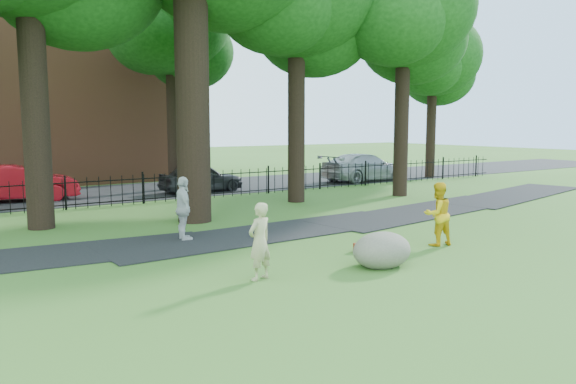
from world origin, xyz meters
TOP-DOWN VIEW (x-y plane):
  - ground at (0.00, 0.00)m, footprint 120.00×120.00m
  - footpath at (1.00, 3.90)m, footprint 36.07×3.85m
  - street at (0.00, 16.00)m, footprint 80.00×7.00m
  - iron_fence at (0.00, 12.00)m, footprint 44.00×0.04m
  - woman at (-1.82, -0.24)m, footprint 0.68×0.54m
  - man at (3.84, -0.03)m, footprint 0.92×0.77m
  - pedestrian at (-1.55, 4.31)m, footprint 0.59×1.11m
  - boulder at (1.07, -0.84)m, footprint 1.79×1.61m
  - backpack at (1.24, -0.93)m, footprint 0.53×0.45m
  - red_bag at (1.61, 0.53)m, footprint 0.37×0.31m
  - red_sedan at (-4.08, 15.48)m, footprint 4.73×1.95m
  - grey_car at (3.59, 14.13)m, footprint 4.04×1.80m
  - silver_car at (13.38, 13.65)m, footprint 5.46×2.41m

SIDE VIEW (x-z plane):
  - ground at x=0.00m, z-range 0.00..0.00m
  - footpath at x=1.00m, z-range -0.01..0.01m
  - street at x=0.00m, z-range -0.01..0.01m
  - red_bag at x=1.61m, z-range 0.00..0.22m
  - backpack at x=1.24m, z-range 0.00..0.34m
  - boulder at x=1.07m, z-range 0.00..0.86m
  - iron_fence at x=0.00m, z-range 0.00..1.20m
  - grey_car at x=3.59m, z-range 0.00..1.35m
  - red_sedan at x=-4.08m, z-range 0.00..1.52m
  - silver_car at x=13.38m, z-range 0.00..1.56m
  - woman at x=-1.82m, z-range 0.00..1.63m
  - man at x=3.84m, z-range 0.00..1.70m
  - pedestrian at x=-1.55m, z-range 0.00..1.80m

